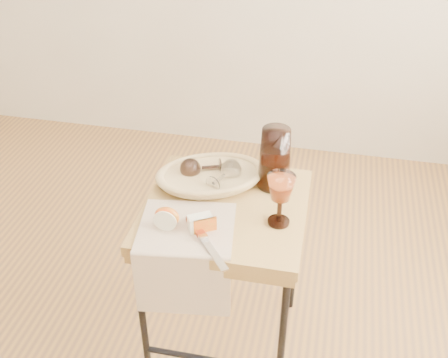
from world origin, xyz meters
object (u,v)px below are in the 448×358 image
(bread_basket, at_px, (211,177))
(goblet_lying_a, at_px, (203,168))
(pitcher, at_px, (275,158))
(wine_goblet, at_px, (280,200))
(goblet_lying_b, at_px, (223,176))
(side_table, at_px, (225,279))
(apple_half, at_px, (167,217))
(table_knife, at_px, (205,239))
(tea_towel, at_px, (187,227))

(bread_basket, xyz_separation_m, goblet_lying_a, (-0.03, 0.01, 0.03))
(pitcher, bearing_deg, wine_goblet, -56.17)
(goblet_lying_b, xyz_separation_m, wine_goblet, (0.21, -0.15, 0.04))
(side_table, height_order, pitcher, pitcher)
(wine_goblet, relative_size, apple_half, 2.28)
(goblet_lying_b, distance_m, pitcher, 0.18)
(side_table, relative_size, bread_basket, 2.01)
(bread_basket, height_order, table_knife, bread_basket)
(goblet_lying_a, distance_m, goblet_lying_b, 0.09)
(side_table, height_order, table_knife, table_knife)
(side_table, bearing_deg, table_knife, -95.98)
(tea_towel, bearing_deg, goblet_lying_a, 85.17)
(goblet_lying_a, bearing_deg, table_knife, 84.70)
(wine_goblet, xyz_separation_m, table_knife, (-0.20, -0.15, -0.07))
(goblet_lying_a, relative_size, goblet_lying_b, 0.99)
(tea_towel, xyz_separation_m, wine_goblet, (0.28, 0.09, 0.09))
(goblet_lying_a, bearing_deg, tea_towel, 72.88)
(apple_half, bearing_deg, pitcher, 44.38)
(bread_basket, bearing_deg, goblet_lying_a, 128.59)
(goblet_lying_a, relative_size, table_knife, 0.47)
(side_table, height_order, tea_towel, tea_towel)
(bread_basket, relative_size, pitcher, 1.30)
(side_table, bearing_deg, goblet_lying_a, 128.92)
(pitcher, distance_m, wine_goblet, 0.21)
(goblet_lying_b, distance_m, apple_half, 0.28)
(side_table, xyz_separation_m, pitcher, (0.14, 0.15, 0.45))
(side_table, distance_m, goblet_lying_b, 0.40)
(wine_goblet, distance_m, table_knife, 0.26)
(goblet_lying_b, relative_size, pitcher, 0.47)
(bread_basket, bearing_deg, table_knife, -104.54)
(side_table, relative_size, wine_goblet, 3.75)
(table_knife, bearing_deg, pitcher, 117.49)
(bread_basket, relative_size, table_knife, 1.32)
(tea_towel, height_order, pitcher, pitcher)
(side_table, height_order, wine_goblet, wine_goblet)
(wine_goblet, height_order, apple_half, wine_goblet)
(goblet_lying_b, bearing_deg, pitcher, -48.30)
(pitcher, xyz_separation_m, table_knife, (-0.16, -0.35, -0.09))
(bread_basket, bearing_deg, pitcher, -15.81)
(goblet_lying_a, distance_m, apple_half, 0.29)
(side_table, xyz_separation_m, bread_basket, (-0.08, 0.12, 0.36))
(side_table, relative_size, apple_half, 8.56)
(goblet_lying_b, bearing_deg, goblet_lying_a, 89.95)
(tea_towel, bearing_deg, apple_half, -179.06)
(goblet_lying_b, bearing_deg, tea_towel, -171.81)
(tea_towel, height_order, bread_basket, bread_basket)
(goblet_lying_b, bearing_deg, side_table, -140.53)
(side_table, distance_m, bread_basket, 0.39)
(side_table, relative_size, pitcher, 2.61)
(pitcher, xyz_separation_m, apple_half, (-0.29, -0.30, -0.07))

